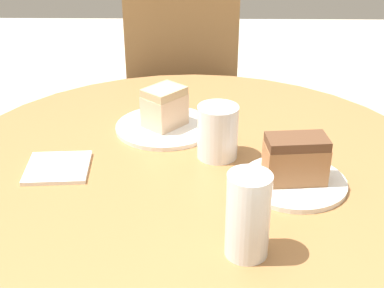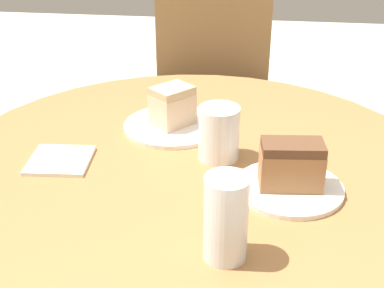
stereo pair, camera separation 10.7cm
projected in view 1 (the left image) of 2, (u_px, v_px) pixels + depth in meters
The scene contains 10 objects.
table at pixel (192, 224), 1.16m from camera, with size 1.04×1.04×0.70m.
chair at pixel (186, 88), 2.04m from camera, with size 0.53×0.50×0.93m.
plate_near at pixel (165, 127), 1.23m from camera, with size 0.23×0.23×0.01m.
plate_far at pixel (293, 182), 1.01m from camera, with size 0.20×0.20×0.01m.
cake_slice_near at pixel (164, 107), 1.20m from camera, with size 0.11×0.11×0.09m.
cake_slice_far at pixel (296, 159), 0.99m from camera, with size 0.12×0.07×0.09m.
glass_lemonade at pixel (218, 134), 1.09m from camera, with size 0.08×0.08×0.11m.
glass_water at pixel (248, 220), 0.80m from camera, with size 0.07×0.07×0.14m.
napkin_stack at pixel (58, 168), 1.06m from camera, with size 0.13×0.13×0.01m.
fork at pixel (219, 140), 1.17m from camera, with size 0.05×0.15×0.00m.
Camera 1 is at (0.02, -0.96, 1.23)m, focal length 50.00 mm.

